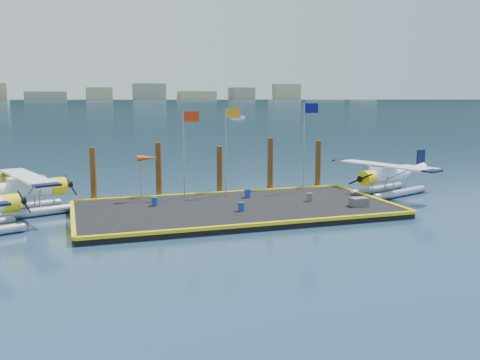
{
  "coord_description": "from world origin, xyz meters",
  "views": [
    {
      "loc": [
        -10.08,
        -32.12,
        7.46
      ],
      "look_at": [
        0.97,
        2.0,
        1.78
      ],
      "focal_mm": 40.0,
      "sensor_mm": 36.0,
      "label": 1
    }
  ],
  "objects_px": {
    "drum_2": "(310,197)",
    "piling_4": "(318,166)",
    "crate": "(359,202)",
    "flagpole_yellow": "(228,138)",
    "piling_2": "(220,172)",
    "windsock": "(147,159)",
    "drum_1": "(241,207)",
    "flagpole_blue": "(306,134)",
    "piling_3": "(270,166)",
    "drum_5": "(248,193)",
    "drum_0": "(155,201)",
    "piling_0": "(93,176)",
    "flagpole_red": "(187,141)",
    "seaplane_b": "(20,192)",
    "piling_1": "(159,172)",
    "seaplane_d": "(386,177)"
  },
  "relations": [
    {
      "from": "seaplane_b",
      "to": "piling_0",
      "type": "bearing_deg",
      "value": 93.66
    },
    {
      "from": "drum_5",
      "to": "drum_1",
      "type": "bearing_deg",
      "value": -113.95
    },
    {
      "from": "windsock",
      "to": "drum_0",
      "type": "bearing_deg",
      "value": -85.86
    },
    {
      "from": "drum_1",
      "to": "piling_3",
      "type": "xyz_separation_m",
      "value": [
        4.55,
        6.83,
        1.47
      ]
    },
    {
      "from": "piling_4",
      "to": "flagpole_red",
      "type": "bearing_deg",
      "value": -171.57
    },
    {
      "from": "flagpole_blue",
      "to": "piling_1",
      "type": "height_order",
      "value": "flagpole_blue"
    },
    {
      "from": "flagpole_red",
      "to": "piling_2",
      "type": "height_order",
      "value": "flagpole_red"
    },
    {
      "from": "seaplane_d",
      "to": "piling_4",
      "type": "xyz_separation_m",
      "value": [
        -4.14,
        3.11,
        0.62
      ]
    },
    {
      "from": "piling_4",
      "to": "drum_0",
      "type": "bearing_deg",
      "value": -165.11
    },
    {
      "from": "drum_0",
      "to": "flagpole_blue",
      "type": "distance_m",
      "value": 12.41
    },
    {
      "from": "flagpole_yellow",
      "to": "piling_2",
      "type": "relative_size",
      "value": 1.63
    },
    {
      "from": "seaplane_b",
      "to": "flagpole_red",
      "type": "distance_m",
      "value": 11.15
    },
    {
      "from": "drum_0",
      "to": "flagpole_red",
      "type": "relative_size",
      "value": 0.1
    },
    {
      "from": "drum_1",
      "to": "piling_0",
      "type": "distance_m",
      "value": 10.94
    },
    {
      "from": "windsock",
      "to": "piling_4",
      "type": "distance_m",
      "value": 13.68
    },
    {
      "from": "drum_5",
      "to": "piling_0",
      "type": "bearing_deg",
      "value": 165.08
    },
    {
      "from": "crate",
      "to": "flagpole_yellow",
      "type": "xyz_separation_m",
      "value": [
        -6.93,
        6.14,
        3.83
      ]
    },
    {
      "from": "piling_2",
      "to": "piling_4",
      "type": "relative_size",
      "value": 0.95
    },
    {
      "from": "crate",
      "to": "flagpole_yellow",
      "type": "relative_size",
      "value": 0.18
    },
    {
      "from": "drum_2",
      "to": "piling_4",
      "type": "relative_size",
      "value": 0.14
    },
    {
      "from": "seaplane_b",
      "to": "drum_1",
      "type": "distance_m",
      "value": 13.93
    },
    {
      "from": "seaplane_b",
      "to": "piling_4",
      "type": "relative_size",
      "value": 2.32
    },
    {
      "from": "flagpole_yellow",
      "to": "piling_2",
      "type": "height_order",
      "value": "flagpole_yellow"
    },
    {
      "from": "drum_2",
      "to": "flagpole_yellow",
      "type": "height_order",
      "value": "flagpole_yellow"
    },
    {
      "from": "flagpole_blue",
      "to": "crate",
      "type": "bearing_deg",
      "value": -81.35
    },
    {
      "from": "crate",
      "to": "flagpole_yellow",
      "type": "distance_m",
      "value": 10.02
    },
    {
      "from": "crate",
      "to": "piling_4",
      "type": "bearing_deg",
      "value": 83.59
    },
    {
      "from": "drum_1",
      "to": "piling_2",
      "type": "relative_size",
      "value": 0.15
    },
    {
      "from": "flagpole_yellow",
      "to": "flagpole_blue",
      "type": "height_order",
      "value": "flagpole_blue"
    },
    {
      "from": "piling_0",
      "to": "seaplane_b",
      "type": "bearing_deg",
      "value": -157.64
    },
    {
      "from": "piling_2",
      "to": "piling_3",
      "type": "relative_size",
      "value": 0.88
    },
    {
      "from": "flagpole_yellow",
      "to": "flagpole_red",
      "type": "bearing_deg",
      "value": 180.0
    },
    {
      "from": "windsock",
      "to": "piling_2",
      "type": "distance_m",
      "value": 5.9
    },
    {
      "from": "drum_1",
      "to": "flagpole_blue",
      "type": "relative_size",
      "value": 0.09
    },
    {
      "from": "drum_2",
      "to": "piling_4",
      "type": "xyz_separation_m",
      "value": [
        3.19,
        5.3,
        1.32
      ]
    },
    {
      "from": "piling_1",
      "to": "flagpole_red",
      "type": "bearing_deg",
      "value": -43.15
    },
    {
      "from": "flagpole_yellow",
      "to": "piling_1",
      "type": "distance_m",
      "value": 5.52
    },
    {
      "from": "piling_1",
      "to": "drum_5",
      "type": "bearing_deg",
      "value": -25.37
    },
    {
      "from": "flagpole_red",
      "to": "piling_3",
      "type": "height_order",
      "value": "flagpole_red"
    },
    {
      "from": "drum_1",
      "to": "flagpole_blue",
      "type": "bearing_deg",
      "value": 37.78
    },
    {
      "from": "piling_0",
      "to": "piling_2",
      "type": "height_order",
      "value": "piling_0"
    },
    {
      "from": "crate",
      "to": "piling_2",
      "type": "bearing_deg",
      "value": 132.64
    },
    {
      "from": "flagpole_blue",
      "to": "piling_4",
      "type": "relative_size",
      "value": 1.62
    },
    {
      "from": "flagpole_red",
      "to": "piling_2",
      "type": "relative_size",
      "value": 1.58
    },
    {
      "from": "drum_1",
      "to": "drum_5",
      "type": "xyz_separation_m",
      "value": [
        1.82,
        4.1,
        0.03
      ]
    },
    {
      "from": "piling_1",
      "to": "piling_2",
      "type": "bearing_deg",
      "value": 0.0
    },
    {
      "from": "flagpole_yellow",
      "to": "windsock",
      "type": "height_order",
      "value": "flagpole_yellow"
    },
    {
      "from": "flagpole_red",
      "to": "seaplane_b",
      "type": "bearing_deg",
      "value": -178.56
    },
    {
      "from": "piling_3",
      "to": "drum_0",
      "type": "bearing_deg",
      "value": -159.23
    },
    {
      "from": "seaplane_b",
      "to": "piling_2",
      "type": "distance_m",
      "value": 13.68
    }
  ]
}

